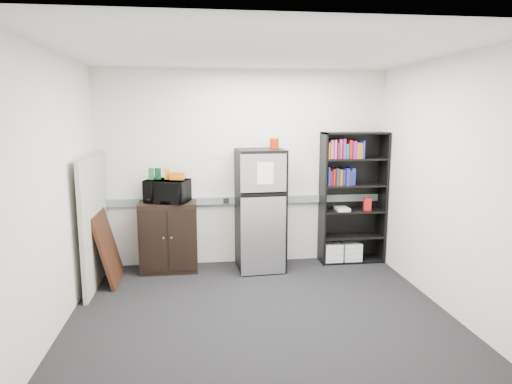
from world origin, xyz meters
TOP-DOWN VIEW (x-y plane):
  - floor at (0.00, 0.00)m, footprint 4.00×4.00m
  - wall_back at (0.00, 1.75)m, footprint 4.00×0.02m
  - wall_right at (2.00, 0.00)m, footprint 0.02×3.50m
  - wall_left at (-2.00, 0.00)m, footprint 0.02×3.50m
  - ceiling at (0.00, 0.00)m, footprint 4.00×3.50m
  - electrical_raceway at (0.00, 1.72)m, footprint 3.92×0.05m
  - wall_note at (-0.35, 1.74)m, footprint 0.14×0.00m
  - bookshelf at (1.51, 1.57)m, footprint 0.90×0.34m
  - cubicle_partition at (-1.90, 1.08)m, footprint 0.06×1.30m
  - cabinet at (-1.04, 1.50)m, footprint 0.75×0.50m
  - microwave at (-1.04, 1.48)m, footprint 0.64×0.53m
  - snack_box_a at (-1.24, 1.52)m, footprint 0.07×0.05m
  - snack_box_b at (-1.16, 1.52)m, footprint 0.08×0.07m
  - snack_box_c at (-1.04, 1.52)m, footprint 0.07×0.06m
  - snack_bag at (-0.90, 1.47)m, footprint 0.20×0.14m
  - refrigerator at (0.19, 1.42)m, footprint 0.65×0.68m
  - coffee_can at (0.40, 1.55)m, footprint 0.12×0.12m
  - framed_poster at (-1.77, 1.14)m, footprint 0.26×0.71m

SIDE VIEW (x-z plane):
  - floor at x=0.00m, z-range 0.00..0.00m
  - framed_poster at x=-1.77m, z-range 0.01..0.90m
  - cabinet at x=-1.04m, z-range 0.00..0.94m
  - cubicle_partition at x=-1.90m, z-range 0.00..1.62m
  - refrigerator at x=0.19m, z-range 0.00..1.64m
  - electrical_raceway at x=0.00m, z-range 0.85..0.95m
  - bookshelf at x=1.51m, z-range 0.05..1.90m
  - microwave at x=-1.04m, z-range 0.94..1.25m
  - snack_bag at x=-0.90m, z-range 1.25..1.35m
  - snack_box_c at x=-1.04m, z-range 1.25..1.39m
  - snack_box_a at x=-1.24m, z-range 1.25..1.40m
  - snack_box_b at x=-1.16m, z-range 1.25..1.40m
  - wall_back at x=0.00m, z-range 0.00..2.70m
  - wall_right at x=2.00m, z-range 0.00..2.70m
  - wall_left at x=-2.00m, z-range 0.00..2.70m
  - wall_note at x=-0.35m, z-range 1.50..1.60m
  - coffee_can at x=0.40m, z-range 1.64..1.81m
  - ceiling at x=0.00m, z-range 2.69..2.71m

